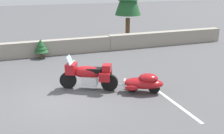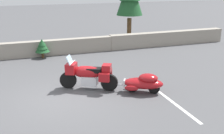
# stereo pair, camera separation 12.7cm
# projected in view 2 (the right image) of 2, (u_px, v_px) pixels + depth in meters

# --- Properties ---
(ground_plane) EXTENTS (80.00, 80.00, 0.00)m
(ground_plane) POSITION_uv_depth(u_px,v_px,m) (62.00, 98.00, 10.02)
(ground_plane) COLOR #4C4C4F
(stone_guard_wall) EXTENTS (24.00, 0.57, 0.90)m
(stone_guard_wall) POSITION_uv_depth(u_px,v_px,m) (53.00, 47.00, 15.65)
(stone_guard_wall) COLOR gray
(stone_guard_wall) RESTS_ON ground
(touring_motorcycle) EXTENTS (2.10, 1.39, 1.33)m
(touring_motorcycle) POSITION_uv_depth(u_px,v_px,m) (88.00, 74.00, 10.63)
(touring_motorcycle) COLOR black
(touring_motorcycle) RESTS_ON ground
(car_shaped_trailer) EXTENTS (2.11, 1.37, 0.76)m
(car_shaped_trailer) POSITION_uv_depth(u_px,v_px,m) (143.00, 82.00, 10.37)
(car_shaped_trailer) COLOR black
(car_shaped_trailer) RESTS_ON ground
(pine_sapling_near) EXTENTS (0.78, 0.78, 1.05)m
(pine_sapling_near) POSITION_uv_depth(u_px,v_px,m) (42.00, 46.00, 14.96)
(pine_sapling_near) COLOR brown
(pine_sapling_near) RESTS_ON ground
(parking_stripe_marker) EXTENTS (0.12, 3.60, 0.01)m
(parking_stripe_marker) POSITION_uv_depth(u_px,v_px,m) (170.00, 100.00, 9.81)
(parking_stripe_marker) COLOR silver
(parking_stripe_marker) RESTS_ON ground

